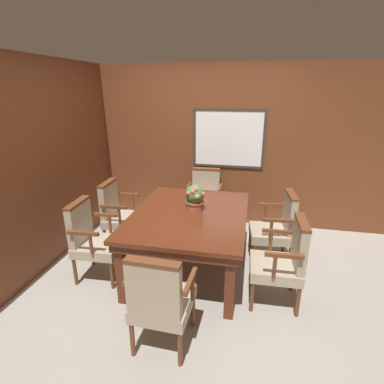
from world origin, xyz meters
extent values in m
plane|color=#A39E93|center=(0.00, 0.00, 0.00)|extent=(14.00, 14.00, 0.00)
cube|color=brown|center=(0.00, 1.66, 1.23)|extent=(7.20, 0.06, 2.45)
cube|color=white|center=(0.29, 1.62, 1.37)|extent=(1.01, 0.01, 0.81)
cube|color=#38332D|center=(0.29, 1.62, 1.79)|extent=(1.08, 0.02, 0.04)
cube|color=#38332D|center=(0.29, 1.62, 0.94)|extent=(1.08, 0.02, 0.03)
cube|color=#38332D|center=(-0.23, 1.62, 1.37)|extent=(0.04, 0.02, 0.81)
cube|color=#38332D|center=(0.81, 1.62, 1.37)|extent=(0.03, 0.02, 0.81)
cube|color=brown|center=(-1.75, 0.00, 1.23)|extent=(0.06, 7.20, 2.45)
cube|color=#562614|center=(-0.54, -0.57, 0.35)|extent=(0.09, 0.09, 0.70)
cube|color=#562614|center=(0.54, -0.57, 0.35)|extent=(0.09, 0.09, 0.70)
cube|color=#562614|center=(-0.54, 0.89, 0.35)|extent=(0.09, 0.09, 0.70)
cube|color=#562614|center=(0.54, 0.89, 0.35)|extent=(0.09, 0.09, 0.70)
cube|color=#562614|center=(0.00, 0.16, 0.65)|extent=(1.23, 1.60, 0.09)
cube|color=#562614|center=(0.00, 0.16, 0.72)|extent=(1.29, 1.66, 0.04)
cylinder|color=brown|center=(0.71, 0.71, 0.17)|extent=(0.04, 0.04, 0.33)
cylinder|color=brown|center=(0.75, 0.31, 0.17)|extent=(0.04, 0.04, 0.33)
cylinder|color=brown|center=(1.14, 0.76, 0.17)|extent=(0.04, 0.04, 0.33)
cylinder|color=brown|center=(1.18, 0.35, 0.17)|extent=(0.04, 0.04, 0.33)
cube|color=tan|center=(0.95, 0.53, 0.39)|extent=(0.54, 0.51, 0.11)
cube|color=tan|center=(1.15, 0.55, 0.67)|extent=(0.12, 0.43, 0.45)
cube|color=brown|center=(1.15, 0.55, 0.91)|extent=(0.13, 0.43, 0.03)
cylinder|color=brown|center=(0.89, 0.77, 0.56)|extent=(0.04, 0.04, 0.23)
cube|color=brown|center=(0.96, 0.78, 0.68)|extent=(0.35, 0.07, 0.04)
cylinder|color=brown|center=(0.93, 0.29, 0.56)|extent=(0.04, 0.04, 0.23)
cube|color=brown|center=(1.01, 0.30, 0.68)|extent=(0.35, 0.07, 0.04)
cylinder|color=brown|center=(-0.75, -0.39, 0.17)|extent=(0.04, 0.04, 0.33)
cylinder|color=brown|center=(-0.77, 0.02, 0.17)|extent=(0.04, 0.04, 0.33)
cylinder|color=brown|center=(-1.19, -0.41, 0.17)|extent=(0.04, 0.04, 0.33)
cylinder|color=brown|center=(-1.20, 0.00, 0.17)|extent=(0.04, 0.04, 0.33)
cube|color=tan|center=(-0.98, -0.20, 0.39)|extent=(0.51, 0.49, 0.11)
cube|color=tan|center=(-1.18, -0.21, 0.67)|extent=(0.10, 0.43, 0.45)
cube|color=brown|center=(-1.18, -0.21, 0.91)|extent=(0.11, 0.43, 0.03)
cylinder|color=brown|center=(-0.93, -0.44, 0.56)|extent=(0.04, 0.04, 0.23)
cube|color=brown|center=(-1.00, -0.44, 0.68)|extent=(0.35, 0.05, 0.04)
cylinder|color=brown|center=(-0.95, 0.05, 0.56)|extent=(0.04, 0.04, 0.23)
cube|color=brown|center=(-1.03, 0.04, 0.68)|extent=(0.35, 0.05, 0.04)
cylinder|color=brown|center=(-0.77, 0.34, 0.17)|extent=(0.04, 0.04, 0.33)
cylinder|color=brown|center=(-0.78, 0.75, 0.17)|extent=(0.04, 0.04, 0.33)
cylinder|color=brown|center=(-1.20, 0.33, 0.17)|extent=(0.04, 0.04, 0.33)
cylinder|color=brown|center=(-1.21, 0.74, 0.17)|extent=(0.04, 0.04, 0.33)
cube|color=tan|center=(-0.99, 0.54, 0.39)|extent=(0.51, 0.48, 0.11)
cube|color=tan|center=(-1.20, 0.53, 0.67)|extent=(0.09, 0.43, 0.45)
cube|color=brown|center=(-1.20, 0.53, 0.91)|extent=(0.10, 0.43, 0.03)
cylinder|color=brown|center=(-0.95, 0.30, 0.56)|extent=(0.04, 0.04, 0.23)
cube|color=brown|center=(-1.02, 0.30, 0.68)|extent=(0.35, 0.05, 0.04)
cylinder|color=brown|center=(-0.96, 0.78, 0.56)|extent=(0.04, 0.04, 0.23)
cube|color=brown|center=(-1.03, 0.78, 0.68)|extent=(0.35, 0.05, 0.04)
cylinder|color=brown|center=(0.74, -0.04, 0.17)|extent=(0.04, 0.04, 0.33)
cylinder|color=brown|center=(0.75, -0.44, 0.17)|extent=(0.04, 0.04, 0.33)
cylinder|color=brown|center=(1.17, -0.02, 0.17)|extent=(0.04, 0.04, 0.33)
cylinder|color=brown|center=(1.18, -0.43, 0.17)|extent=(0.04, 0.04, 0.33)
cube|color=tan|center=(0.96, -0.23, 0.39)|extent=(0.51, 0.48, 0.11)
cube|color=tan|center=(1.17, -0.23, 0.67)|extent=(0.09, 0.43, 0.45)
cube|color=brown|center=(1.17, -0.23, 0.91)|extent=(0.10, 0.43, 0.03)
cylinder|color=brown|center=(0.92, 0.01, 0.56)|extent=(0.04, 0.04, 0.23)
cube|color=brown|center=(0.99, 0.01, 0.68)|extent=(0.35, 0.05, 0.04)
cylinder|color=brown|center=(0.93, -0.47, 0.56)|extent=(0.04, 0.04, 0.23)
cube|color=brown|center=(1.01, -0.47, 0.68)|extent=(0.35, 0.05, 0.04)
cylinder|color=brown|center=(-0.22, 1.08, 0.17)|extent=(0.04, 0.04, 0.33)
cylinder|color=brown|center=(0.18, 1.09, 0.17)|extent=(0.04, 0.04, 0.33)
cylinder|color=brown|center=(-0.23, 1.52, 0.17)|extent=(0.04, 0.04, 0.33)
cylinder|color=brown|center=(0.18, 1.52, 0.17)|extent=(0.04, 0.04, 0.33)
cube|color=tan|center=(-0.02, 1.30, 0.39)|extent=(0.47, 0.50, 0.11)
cube|color=tan|center=(-0.02, 1.51, 0.67)|extent=(0.43, 0.09, 0.45)
cube|color=brown|center=(-0.02, 1.51, 0.91)|extent=(0.43, 0.10, 0.03)
cylinder|color=brown|center=(-0.26, 1.26, 0.56)|extent=(0.04, 0.04, 0.23)
cube|color=brown|center=(-0.26, 1.33, 0.68)|extent=(0.04, 0.35, 0.04)
cylinder|color=brown|center=(0.22, 1.27, 0.56)|extent=(0.04, 0.04, 0.23)
cube|color=brown|center=(0.22, 1.34, 0.68)|extent=(0.04, 0.35, 0.04)
cylinder|color=brown|center=(0.23, -0.75, 0.17)|extent=(0.04, 0.04, 0.33)
cylinder|color=brown|center=(-0.18, -0.74, 0.17)|extent=(0.04, 0.04, 0.33)
cylinder|color=brown|center=(0.21, -1.18, 0.17)|extent=(0.04, 0.04, 0.33)
cylinder|color=brown|center=(-0.19, -1.17, 0.17)|extent=(0.04, 0.04, 0.33)
cube|color=tan|center=(0.02, -0.96, 0.39)|extent=(0.48, 0.51, 0.11)
cube|color=tan|center=(0.01, -1.17, 0.67)|extent=(0.43, 0.09, 0.45)
cube|color=brown|center=(0.01, -1.17, 0.91)|extent=(0.43, 0.10, 0.03)
cylinder|color=brown|center=(0.26, -0.93, 0.56)|extent=(0.04, 0.04, 0.23)
cube|color=brown|center=(0.26, -1.01, 0.68)|extent=(0.05, 0.35, 0.04)
cylinder|color=brown|center=(-0.22, -0.92, 0.56)|extent=(0.04, 0.04, 0.23)
cube|color=brown|center=(-0.23, -0.99, 0.68)|extent=(0.05, 0.35, 0.04)
cylinder|color=#9E5638|center=(0.04, 0.26, 0.80)|extent=(0.20, 0.20, 0.11)
cylinder|color=#9E5638|center=(0.04, 0.26, 0.84)|extent=(0.22, 0.22, 0.02)
sphere|color=#427F3D|center=(0.04, 0.26, 0.94)|extent=(0.22, 0.22, 0.22)
sphere|color=#EA5473|center=(0.04, 0.33, 1.01)|extent=(0.05, 0.05, 0.05)
sphere|color=#EF5A6F|center=(0.08, 0.16, 0.94)|extent=(0.05, 0.05, 0.05)
sphere|color=#EF6675|center=(0.14, 0.23, 0.96)|extent=(0.05, 0.05, 0.05)
sphere|color=#E7696C|center=(0.09, 0.16, 0.94)|extent=(0.06, 0.06, 0.06)
sphere|color=#E85A65|center=(0.03, 0.17, 1.00)|extent=(0.06, 0.06, 0.06)
sphere|color=#D95560|center=(-0.01, 0.18, 0.97)|extent=(0.05, 0.05, 0.05)
sphere|color=#EB555F|center=(0.07, 0.20, 1.02)|extent=(0.06, 0.06, 0.06)
camera|label=1|loc=(0.67, -2.94, 2.10)|focal=28.00mm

